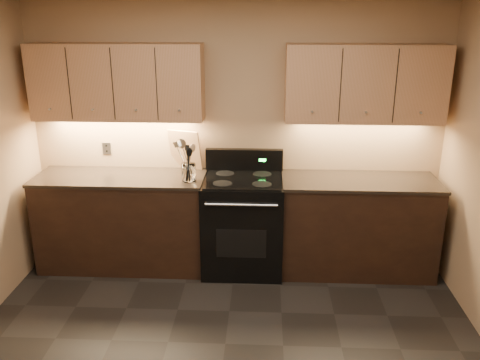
# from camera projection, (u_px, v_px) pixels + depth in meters

# --- Properties ---
(wall_back) EXTENTS (4.00, 0.04, 2.60)m
(wall_back) POSITION_uv_depth(u_px,v_px,m) (236.00, 132.00, 4.96)
(wall_back) COLOR tan
(wall_back) RESTS_ON ground
(counter_left) EXTENTS (1.62, 0.62, 0.93)m
(counter_left) POSITION_uv_depth(u_px,v_px,m) (123.00, 221.00, 5.00)
(counter_left) COLOR black
(counter_left) RESTS_ON ground
(counter_right) EXTENTS (1.46, 0.62, 0.93)m
(counter_right) POSITION_uv_depth(u_px,v_px,m) (357.00, 225.00, 4.89)
(counter_right) COLOR black
(counter_right) RESTS_ON ground
(stove) EXTENTS (0.76, 0.68, 1.14)m
(stove) POSITION_uv_depth(u_px,v_px,m) (243.00, 223.00, 4.92)
(stove) COLOR black
(stove) RESTS_ON ground
(upper_cab_left) EXTENTS (1.60, 0.30, 0.70)m
(upper_cab_left) POSITION_uv_depth(u_px,v_px,m) (117.00, 82.00, 4.71)
(upper_cab_left) COLOR tan
(upper_cab_left) RESTS_ON wall_back
(upper_cab_right) EXTENTS (1.44, 0.30, 0.70)m
(upper_cab_right) POSITION_uv_depth(u_px,v_px,m) (365.00, 84.00, 4.60)
(upper_cab_right) COLOR tan
(upper_cab_right) RESTS_ON wall_back
(outlet_plate) EXTENTS (0.08, 0.01, 0.12)m
(outlet_plate) POSITION_uv_depth(u_px,v_px,m) (107.00, 148.00, 5.07)
(outlet_plate) COLOR #B2B5BA
(outlet_plate) RESTS_ON wall_back
(utensil_crock) EXTENTS (0.16, 0.16, 0.16)m
(utensil_crock) POSITION_uv_depth(u_px,v_px,m) (189.00, 173.00, 4.69)
(utensil_crock) COLOR white
(utensil_crock) RESTS_ON counter_left
(cutting_board) EXTENTS (0.34, 0.20, 0.40)m
(cutting_board) POSITION_uv_depth(u_px,v_px,m) (185.00, 150.00, 4.99)
(cutting_board) COLOR tan
(cutting_board) RESTS_ON counter_left
(wooden_spoon) EXTENTS (0.15, 0.15, 0.33)m
(wooden_spoon) POSITION_uv_depth(u_px,v_px,m) (184.00, 162.00, 4.65)
(wooden_spoon) COLOR tan
(wooden_spoon) RESTS_ON utensil_crock
(black_spoon) EXTENTS (0.10, 0.12, 0.32)m
(black_spoon) POSITION_uv_depth(u_px,v_px,m) (187.00, 163.00, 4.68)
(black_spoon) COLOR black
(black_spoon) RESTS_ON utensil_crock
(black_turner) EXTENTS (0.13, 0.20, 0.34)m
(black_turner) POSITION_uv_depth(u_px,v_px,m) (189.00, 163.00, 4.63)
(black_turner) COLOR black
(black_turner) RESTS_ON utensil_crock
(steel_spatula) EXTENTS (0.25, 0.12, 0.40)m
(steel_spatula) POSITION_uv_depth(u_px,v_px,m) (191.00, 159.00, 4.66)
(steel_spatula) COLOR silver
(steel_spatula) RESTS_ON utensil_crock
(steel_skimmer) EXTENTS (0.21, 0.16, 0.39)m
(steel_skimmer) POSITION_uv_depth(u_px,v_px,m) (193.00, 160.00, 4.64)
(steel_skimmer) COLOR silver
(steel_skimmer) RESTS_ON utensil_crock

